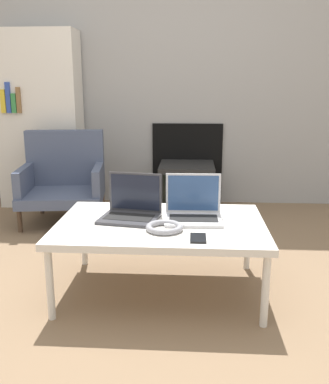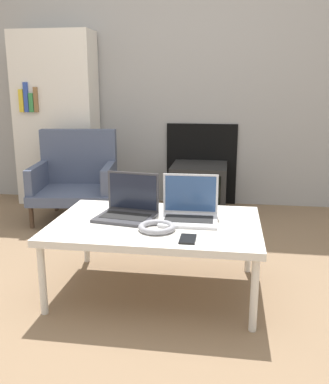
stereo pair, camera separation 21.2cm
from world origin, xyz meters
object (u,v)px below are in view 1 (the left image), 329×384
(phone, at_px, (198,238))
(armchair, at_px, (64,177))
(laptop_right, at_px, (193,210))
(tv, at_px, (187,187))
(laptop_left, at_px, (131,209))
(headphones, at_px, (164,227))

(phone, height_order, armchair, armchair)
(laptop_right, height_order, phone, laptop_right)
(tv, bearing_deg, armchair, -160.54)
(tv, bearing_deg, laptop_left, -100.48)
(laptop_right, distance_m, tv, 1.53)
(armchair, bearing_deg, phone, -61.52)
(headphones, bearing_deg, armchair, 123.95)
(laptop_right, bearing_deg, phone, -87.29)
(laptop_left, relative_size, armchair, 0.46)
(laptop_left, height_order, phone, laptop_left)
(laptop_left, height_order, armchair, armchair)
(laptop_left, relative_size, tv, 0.67)
(phone, bearing_deg, armchair, 126.27)
(headphones, relative_size, phone, 1.48)
(laptop_left, distance_m, laptop_right, 0.33)
(headphones, height_order, phone, headphones)
(laptop_right, relative_size, armchair, 0.42)
(laptop_left, xyz_separation_m, phone, (0.36, -0.31, -0.05))
(phone, xyz_separation_m, armchair, (-1.08, 1.47, -0.04))
(headphones, xyz_separation_m, phone, (0.17, -0.11, -0.01))
(laptop_right, height_order, headphones, laptop_right)
(armchair, bearing_deg, laptop_right, -55.49)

